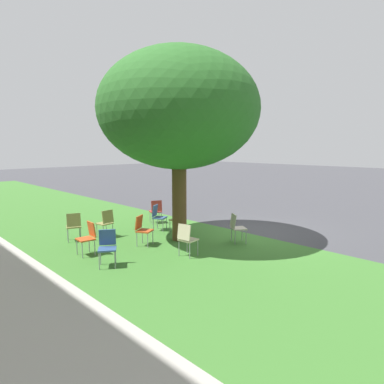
% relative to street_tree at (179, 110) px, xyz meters
% --- Properties ---
extents(ground, '(80.00, 80.00, 0.00)m').
position_rel_street_tree_xyz_m(ground, '(-1.01, -2.34, -3.92)').
color(ground, '#424247').
extents(grass_verge, '(48.00, 6.00, 0.01)m').
position_rel_street_tree_xyz_m(grass_verge, '(-1.01, 0.86, -3.92)').
color(grass_verge, '#3D752D').
rests_on(grass_verge, ground).
extents(street_tree, '(4.74, 4.74, 5.69)m').
position_rel_street_tree_xyz_m(street_tree, '(0.00, 0.00, 0.00)').
color(street_tree, brown).
rests_on(street_tree, ground).
extents(chair_0, '(0.58, 0.58, 0.88)m').
position_rel_street_tree_xyz_m(chair_0, '(-1.43, -1.00, -3.40)').
color(chair_0, '#ADA393').
rests_on(chair_0, ground).
extents(chair_1, '(0.58, 0.58, 0.88)m').
position_rel_street_tree_xyz_m(chair_1, '(-0.44, 2.75, -3.40)').
color(chair_1, '#335184').
rests_on(chair_1, ground).
extents(chair_2, '(0.55, 0.55, 0.88)m').
position_rel_street_tree_xyz_m(chair_2, '(2.27, -0.88, -3.40)').
color(chair_2, '#B7332D').
rests_on(chair_2, ground).
extents(chair_3, '(0.47, 0.47, 0.88)m').
position_rel_street_tree_xyz_m(chair_3, '(-1.29, 0.93, -3.40)').
color(chair_3, beige).
rests_on(chair_3, ground).
extents(chair_4, '(0.43, 0.43, 0.88)m').
position_rel_street_tree_xyz_m(chair_4, '(0.66, -0.58, -3.40)').
color(chair_4, olive).
rests_on(chair_4, ground).
extents(chair_5, '(0.57, 0.57, 0.88)m').
position_rel_street_tree_xyz_m(chair_5, '(1.41, -0.29, -3.40)').
color(chair_5, '#335184').
rests_on(chair_5, ground).
extents(chair_6, '(0.47, 0.46, 0.88)m').
position_rel_street_tree_xyz_m(chair_6, '(1.86, 1.46, -3.40)').
color(chair_6, olive).
rests_on(chair_6, ground).
extents(chair_7, '(0.54, 0.54, 0.88)m').
position_rel_street_tree_xyz_m(chair_7, '(2.14, 2.39, -3.40)').
color(chair_7, olive).
rests_on(chair_7, ground).
extents(chair_8, '(0.45, 0.45, 0.88)m').
position_rel_street_tree_xyz_m(chair_8, '(0.66, 2.68, -3.40)').
color(chair_8, '#C64C1E').
rests_on(chair_8, ground).
extents(chair_9, '(0.57, 0.56, 0.88)m').
position_rel_street_tree_xyz_m(chair_9, '(0.33, 1.15, -3.40)').
color(chair_9, '#C64C1E').
rests_on(chair_9, ground).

